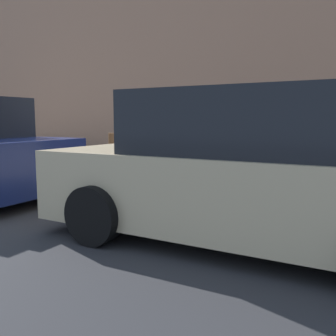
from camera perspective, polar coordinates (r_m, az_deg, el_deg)
ground_plane at (r=7.59m, az=-10.39°, el=-2.84°), size 40.00×40.00×0.00m
sidewalk_curb at (r=9.61m, az=-0.85°, el=-0.17°), size 18.00×5.00×0.14m
building_facade_sidewalk_side at (r=14.51m, az=9.70°, el=23.01°), size 24.00×3.00×10.54m
suitcase_maroon_0 at (r=6.69m, az=18.43°, el=-1.04°), size 0.49×0.22×0.77m
suitcase_olive_1 at (r=6.84m, az=14.46°, el=0.36°), size 0.38×0.25×1.07m
suitcase_silver_2 at (r=7.01m, az=10.98°, el=0.02°), size 0.38×0.22×0.92m
suitcase_red_3 at (r=7.06m, az=6.84°, el=-0.01°), size 0.47×0.22×0.82m
suitcase_navy_4 at (r=7.32m, az=3.17°, el=0.65°), size 0.46×0.21×0.87m
suitcase_black_5 at (r=7.59m, az=0.07°, el=0.59°), size 0.37×0.21×0.87m
fire_hydrant at (r=7.96m, az=-5.14°, el=1.92°), size 0.39×0.21×0.84m
bollard_post at (r=8.11m, az=-8.40°, el=2.06°), size 0.17×0.17×0.90m
parked_car_beige_0 at (r=4.09m, az=12.09°, el=-0.79°), size 4.51×1.97×1.63m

